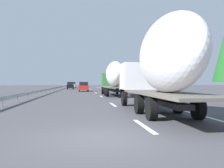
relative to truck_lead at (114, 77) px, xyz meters
The scene contains 22 objects.
ground_plane 15.75m from the truck_lead, 13.38° to the left, with size 260.00×260.00×0.00m, color #424247.
lane_stripe_0 23.07m from the truck_lead, behind, with size 3.20×0.20×0.01m, color white.
lane_stripe_1 13.75m from the truck_lead, behind, with size 3.20×0.20×0.01m, color white.
lane_stripe_2 3.44m from the truck_lead, 131.42° to the left, with size 3.20×0.20×0.01m, color white.
lane_stripe_3 9.46m from the truck_lead, 11.36° to the left, with size 3.20×0.20×0.01m, color white.
lane_stripe_4 14.32m from the truck_lead, ahead, with size 3.20×0.20×0.01m, color white.
lane_stripe_5 31.14m from the truck_lead, ahead, with size 3.20×0.20×0.01m, color white.
lane_stripe_6 42.07m from the truck_lead, ahead, with size 3.20×0.20×0.01m, color white.
lane_stripe_7 34.39m from the truck_lead, ahead, with size 3.20×0.20×0.01m, color white.
lane_stripe_8 51.63m from the truck_lead, ahead, with size 3.20×0.20×0.01m, color white.
lane_stripe_9 73.25m from the truck_lead, ahead, with size 3.20×0.20×0.01m, color white.
edge_line_right 20.37m from the truck_lead, ahead, with size 110.00×0.20×0.01m, color white.
truck_lead is the anchor object (origin of this frame).
truck_trailing 19.48m from the truck_lead, behind, with size 13.20×2.55×4.95m.
car_blue_sedan 62.68m from the truck_lead, ahead, with size 4.59×1.84×1.87m.
car_silver_hatch 52.34m from the truck_lead, ahead, with size 4.04×1.78×1.97m.
car_black_suv 34.71m from the truck_lead, 11.74° to the left, with size 4.08×1.76×1.91m.
car_red_compact 17.14m from the truck_lead, 12.74° to the left, with size 4.44×1.90×1.84m.
road_sign 25.57m from the truck_lead, ahead, with size 0.10×0.90×3.24m.
tree_0 25.60m from the truck_lead, 20.41° to the right, with size 2.53×2.53×7.00m.
tree_1 41.76m from the truck_lead, 10.79° to the right, with size 2.81×2.81×5.53m.
guardrail_median 20.61m from the truck_lead, 27.90° to the left, with size 94.00×0.10×0.76m.
Camera 1 is at (-7.46, 0.61, 1.68)m, focal length 40.05 mm.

